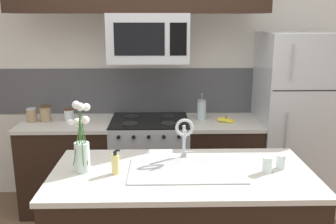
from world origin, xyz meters
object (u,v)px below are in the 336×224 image
object	(u,v)px
drinking_glass	(267,165)
flower_vase	(82,148)
stove_range	(150,163)
refrigerator	(298,122)
storage_jar_short	(69,115)
microwave	(148,38)
spare_glass	(281,162)
dish_soap_bottle	(115,164)
storage_jar_medium	(45,113)
banana_bunch	(226,120)
storage_jar_tall	(32,115)
sink_faucet	(184,133)
french_press	(202,110)

from	to	relation	value
drinking_glass	flower_vase	size ratio (longest dim) A/B	0.22
stove_range	refrigerator	size ratio (longest dim) A/B	0.52
refrigerator	storage_jar_short	bearing A→B (deg)	179.79
microwave	spare_glass	size ratio (longest dim) A/B	7.63
stove_range	refrigerator	distance (m)	1.55
microwave	dish_soap_bottle	distance (m)	1.48
storage_jar_medium	banana_bunch	xyz separation A→B (m)	(1.77, -0.08, -0.06)
stove_range	banana_bunch	bearing A→B (deg)	-4.58
storage_jar_tall	spare_glass	bearing A→B (deg)	-30.74
microwave	storage_jar_short	distance (m)	1.09
microwave	storage_jar_medium	size ratio (longest dim) A/B	4.71
microwave	sink_faucet	xyz separation A→B (m)	(0.28, -1.01, -0.61)
storage_jar_medium	banana_bunch	distance (m)	1.77
drinking_glass	spare_glass	distance (m)	0.13
stove_range	storage_jar_tall	size ratio (longest dim) A/B	6.77
storage_jar_short	drinking_glass	bearing A→B (deg)	-39.34
storage_jar_medium	banana_bunch	world-z (taller)	storage_jar_medium
microwave	storage_jar_tall	size ratio (longest dim) A/B	5.42
refrigerator	drinking_glass	world-z (taller)	refrigerator
stove_range	french_press	bearing A→B (deg)	6.58
stove_range	storage_jar_tall	world-z (taller)	storage_jar_tall
storage_jar_tall	spare_glass	world-z (taller)	storage_jar_tall
microwave	dish_soap_bottle	bearing A→B (deg)	-98.53
storage_jar_medium	sink_faucet	world-z (taller)	sink_faucet
storage_jar_short	flower_vase	world-z (taller)	flower_vase
refrigerator	french_press	size ratio (longest dim) A/B	6.64
french_press	drinking_glass	xyz separation A→B (m)	(0.29, -1.34, -0.05)
dish_soap_bottle	spare_glass	size ratio (longest dim) A/B	1.69
storage_jar_short	drinking_glass	xyz separation A→B (m)	(1.60, -1.31, -0.01)
stove_range	banana_bunch	xyz separation A→B (m)	(0.75, -0.06, 0.47)
sink_faucet	drinking_glass	size ratio (longest dim) A/B	2.90
refrigerator	dish_soap_bottle	world-z (taller)	refrigerator
banana_bunch	french_press	world-z (taller)	french_press
french_press	dish_soap_bottle	size ratio (longest dim) A/B	1.62
stove_range	drinking_glass	bearing A→B (deg)	-57.89
storage_jar_tall	drinking_glass	distance (m)	2.35
stove_range	microwave	distance (m)	1.26
sink_faucet	spare_glass	bearing A→B (deg)	-16.70
stove_range	drinking_glass	world-z (taller)	drinking_glass
french_press	dish_soap_bottle	bearing A→B (deg)	-117.86
stove_range	storage_jar_medium	distance (m)	1.15
microwave	flower_vase	world-z (taller)	microwave
flower_vase	microwave	bearing A→B (deg)	71.53
storage_jar_tall	storage_jar_short	bearing A→B (deg)	3.61
dish_soap_bottle	drinking_glass	bearing A→B (deg)	-0.02
refrigerator	spare_glass	distance (m)	1.37
stove_range	storage_jar_medium	xyz separation A→B (m)	(-1.02, 0.02, 0.53)
storage_jar_medium	flower_vase	size ratio (longest dim) A/B	0.33
dish_soap_bottle	storage_jar_medium	bearing A→B (deg)	122.60
storage_jar_medium	dish_soap_bottle	size ratio (longest dim) A/B	0.96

